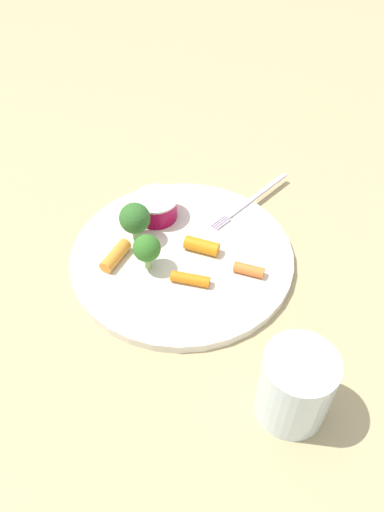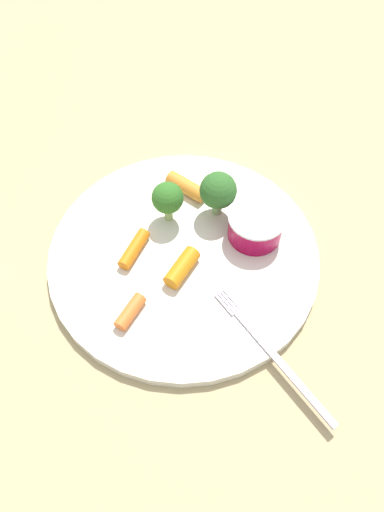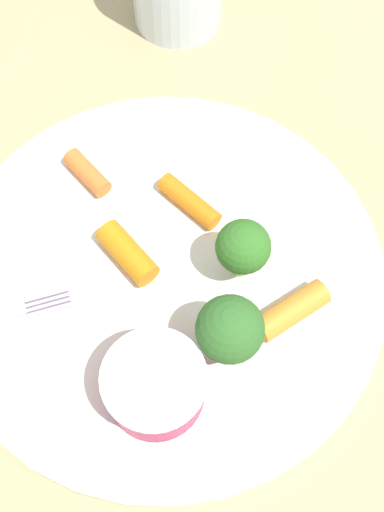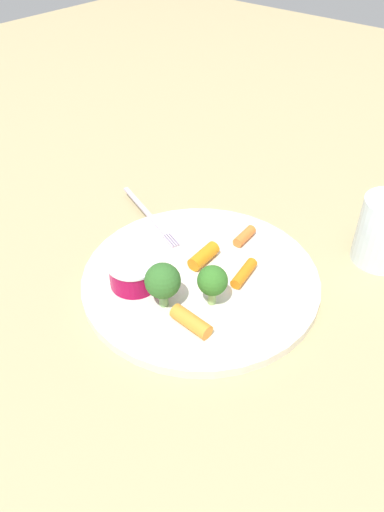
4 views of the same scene
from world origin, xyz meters
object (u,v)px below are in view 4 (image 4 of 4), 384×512
(carrot_stick_1, at_px, (204,256))
(carrot_stick_2, at_px, (191,321))
(fork, at_px, (150,216))
(plate, at_px, (201,279))
(sauce_cup, at_px, (134,273))
(broccoli_floret_1, at_px, (165,282))
(broccoli_floret_0, at_px, (212,281))
(carrot_stick_0, at_px, (244,273))
(carrot_stick_3, at_px, (245,236))

(carrot_stick_1, distance_m, carrot_stick_2, 0.11)
(fork, bearing_deg, carrot_stick_2, -123.98)
(plate, xyz_separation_m, fork, (0.05, 0.13, 0.01))
(fork, bearing_deg, sauce_cup, -143.52)
(broccoli_floret_1, relative_size, fork, 0.36)
(sauce_cup, relative_size, carrot_stick_2, 1.25)
(plate, xyz_separation_m, sauce_cup, (-0.06, 0.05, 0.02))
(broccoli_floret_0, distance_m, carrot_stick_2, 0.05)
(sauce_cup, bearing_deg, fork, 36.48)
(carrot_stick_0, bearing_deg, carrot_stick_2, -178.29)
(sauce_cup, xyz_separation_m, carrot_stick_2, (-0.01, -0.10, -0.01))
(fork, bearing_deg, carrot_stick_0, -95.82)
(carrot_stick_0, height_order, carrot_stick_3, same)
(plate, distance_m, broccoli_floret_0, 0.06)
(plate, distance_m, carrot_stick_1, 0.03)
(carrot_stick_1, relative_size, fork, 0.29)
(broccoli_floret_1, bearing_deg, fork, 49.83)
(sauce_cup, relative_size, broccoli_floret_1, 1.08)
(broccoli_floret_1, height_order, fork, broccoli_floret_1)
(sauce_cup, xyz_separation_m, broccoli_floret_0, (0.03, -0.09, 0.02))
(broccoli_floret_0, relative_size, fork, 0.33)
(carrot_stick_1, height_order, fork, carrot_stick_1)
(broccoli_floret_0, xyz_separation_m, fork, (0.08, 0.17, -0.03))
(broccoli_floret_0, bearing_deg, plate, 54.53)
(sauce_cup, bearing_deg, carrot_stick_1, -24.14)
(broccoli_floret_0, relative_size, broccoli_floret_1, 0.91)
(broccoli_floret_0, height_order, carrot_stick_3, broccoli_floret_0)
(carrot_stick_0, bearing_deg, fork, 84.18)
(plate, distance_m, carrot_stick_3, 0.09)
(broccoli_floret_1, distance_m, carrot_stick_3, 0.16)
(sauce_cup, height_order, carrot_stick_1, sauce_cup)
(carrot_stick_1, height_order, carrot_stick_2, same)
(carrot_stick_1, bearing_deg, plate, -148.84)
(carrot_stick_2, bearing_deg, carrot_stick_3, 15.59)
(broccoli_floret_0, relative_size, carrot_stick_1, 1.15)
(broccoli_floret_0, relative_size, carrot_stick_3, 1.36)
(broccoli_floret_0, distance_m, carrot_stick_1, 0.08)
(carrot_stick_1, relative_size, carrot_stick_2, 0.91)
(carrot_stick_3, bearing_deg, carrot_stick_0, -145.05)
(carrot_stick_3, bearing_deg, broccoli_floret_1, -179.09)
(plate, bearing_deg, sauce_cup, 140.55)
(plate, xyz_separation_m, broccoli_floret_1, (-0.07, -0.00, 0.04))
(fork, bearing_deg, plate, -109.99)
(plate, bearing_deg, carrot_stick_3, -0.18)
(broccoli_floret_1, relative_size, carrot_stick_3, 1.50)
(plate, relative_size, carrot_stick_0, 6.06)
(broccoli_floret_0, distance_m, fork, 0.19)
(sauce_cup, relative_size, carrot_stick_1, 1.36)
(carrot_stick_2, height_order, carrot_stick_3, carrot_stick_2)
(carrot_stick_2, bearing_deg, broccoli_floret_0, 7.65)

